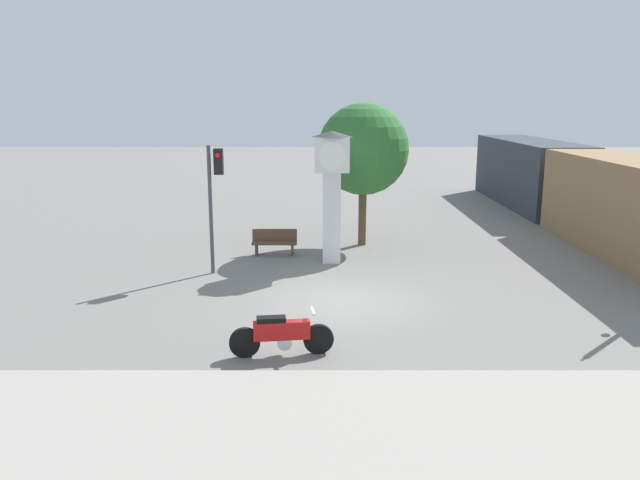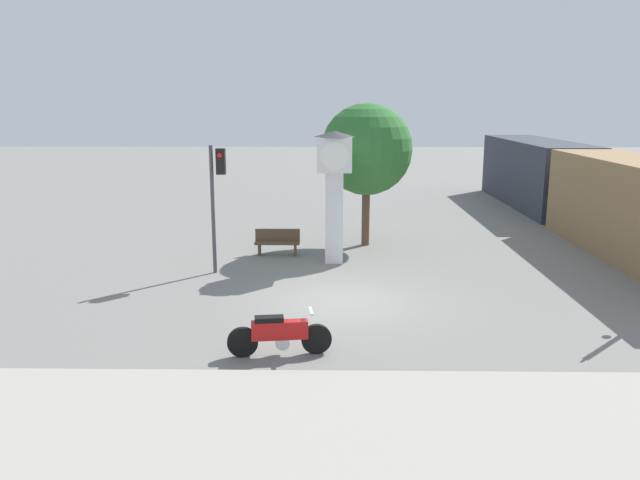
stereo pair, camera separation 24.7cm
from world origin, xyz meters
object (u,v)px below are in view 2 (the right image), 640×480
object	(u,v)px
motorcycle	(279,334)
traffic_light	(217,186)
street_tree	(367,150)
clock_tower	(334,176)
bench	(277,241)
freight_train	(578,188)

from	to	relation	value
motorcycle	traffic_light	xyz separation A→B (m)	(-2.45, 6.64, 2.32)
street_tree	traffic_light	bearing A→B (deg)	-140.28
clock_tower	bench	size ratio (longest dim) A/B	2.77
clock_tower	street_tree	bearing A→B (deg)	65.07
motorcycle	freight_train	world-z (taller)	freight_train
motorcycle	bench	size ratio (longest dim) A/B	1.41
clock_tower	street_tree	distance (m)	2.97
clock_tower	traffic_light	distance (m)	3.95
freight_train	street_tree	world-z (taller)	street_tree
bench	traffic_light	bearing A→B (deg)	-124.30
clock_tower	traffic_light	world-z (taller)	clock_tower
freight_train	street_tree	xyz separation A→B (m)	(-9.46, -3.78, 1.93)
clock_tower	freight_train	bearing A→B (deg)	30.98
motorcycle	freight_train	distance (m)	18.80
freight_train	bench	size ratio (longest dim) A/B	14.26
motorcycle	bench	distance (m)	9.11
clock_tower	traffic_light	size ratio (longest dim) A/B	1.09
clock_tower	freight_train	distance (m)	12.52
motorcycle	freight_train	bearing A→B (deg)	43.19
motorcycle	freight_train	size ratio (longest dim) A/B	0.10
street_tree	bench	world-z (taller)	street_tree
motorcycle	bench	bearing A→B (deg)	87.58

